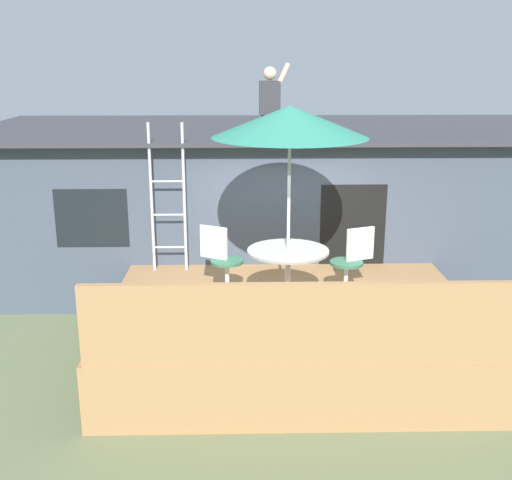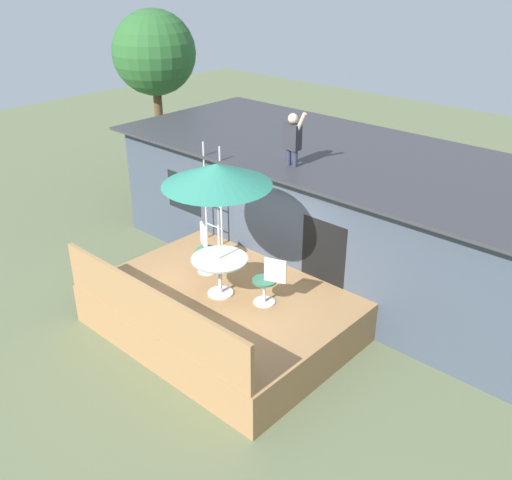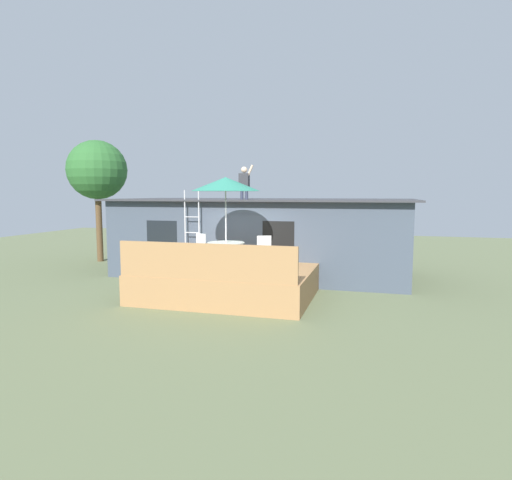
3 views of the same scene
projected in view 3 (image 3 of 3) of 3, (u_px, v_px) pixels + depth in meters
ground_plane at (228, 297)px, 12.20m from camera, size 40.00×40.00×0.00m
house at (261, 237)px, 15.50m from camera, size 10.50×4.50×2.70m
deck at (228, 283)px, 12.16m from camera, size 4.68×3.52×0.80m
deck_railing at (205, 262)px, 10.43m from camera, size 4.58×0.08×0.90m
patio_table at (226, 248)px, 12.00m from camera, size 1.04×1.04×0.74m
patio_umbrella at (226, 184)px, 11.81m from camera, size 1.90×1.90×2.54m
step_ladder at (192, 225)px, 13.79m from camera, size 0.52×0.04×2.20m
person_figure at (244, 181)px, 13.94m from camera, size 0.47×0.20×1.11m
patio_chair_left at (204, 250)px, 12.68m from camera, size 0.58×0.44×0.92m
patio_chair_right at (260, 252)px, 12.11m from camera, size 0.60×0.44×0.92m
backyard_tree at (97, 171)px, 18.16m from camera, size 2.47×2.47×5.11m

